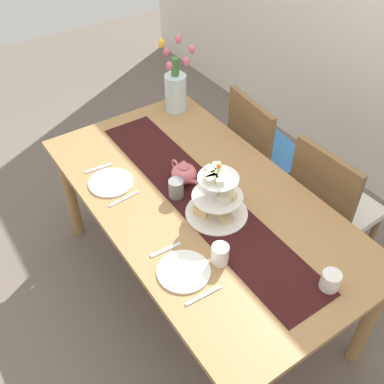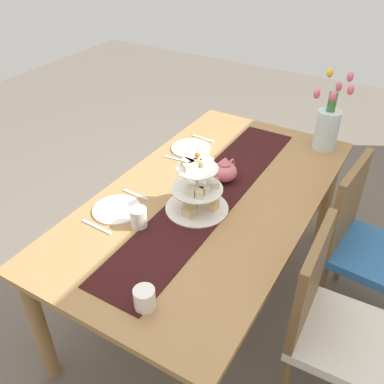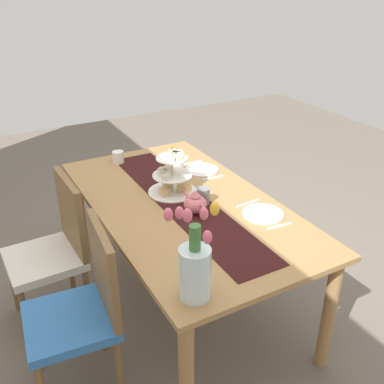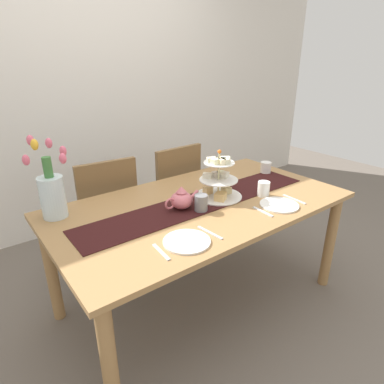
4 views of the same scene
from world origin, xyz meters
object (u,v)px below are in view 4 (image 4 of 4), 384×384
at_px(mug_grey, 201,203).
at_px(knife_left, 210,233).
at_px(dinner_plate_right, 279,205).
at_px(chair_left, 105,210).
at_px(chair_right, 171,192).
at_px(mug_white_text, 264,189).
at_px(fork_left, 161,252).
at_px(teapot, 181,199).
at_px(dining_table, 201,216).
at_px(knife_right, 294,199).
at_px(dinner_plate_left, 187,241).
at_px(fork_right, 263,212).
at_px(tiered_cake_stand, 219,181).
at_px(cream_jug, 266,168).
at_px(tulip_vase, 52,192).

bearing_deg(mug_grey, knife_left, -118.96).
bearing_deg(mug_grey, dinner_plate_right, -28.80).
relative_size(chair_left, chair_right, 1.00).
height_order(chair_left, mug_white_text, chair_left).
relative_size(chair_left, fork_left, 6.07).
relative_size(teapot, mug_white_text, 2.51).
distance_m(dining_table, fork_left, 0.60).
bearing_deg(knife_right, mug_grey, 157.83).
bearing_deg(mug_white_text, dinner_plate_left, -167.56).
bearing_deg(fork_right, fork_left, 180.00).
distance_m(tiered_cake_stand, mug_grey, 0.24).
bearing_deg(chair_right, cream_jug, -50.80).
bearing_deg(teapot, tulip_vase, 150.69).
bearing_deg(mug_white_text, knife_left, -164.59).
bearing_deg(mug_grey, cream_jug, 15.28).
xyz_separation_m(tulip_vase, cream_jug, (1.50, -0.21, -0.11)).
xyz_separation_m(chair_right, cream_jug, (0.48, -0.59, 0.27)).
bearing_deg(dinner_plate_left, fork_right, 0.00).
relative_size(dinner_plate_left, dinner_plate_right, 1.00).
distance_m(dining_table, knife_left, 0.39).
xyz_separation_m(tiered_cake_stand, knife_right, (0.35, -0.32, -0.10)).
distance_m(teapot, fork_left, 0.47).
bearing_deg(tiered_cake_stand, cream_jug, 12.27).
height_order(chair_left, fork_left, chair_left).
bearing_deg(chair_left, mug_white_text, -51.10).
bearing_deg(fork_left, dinner_plate_left, 0.00).
xyz_separation_m(dining_table, tiered_cake_stand, (0.13, -0.00, 0.20)).
relative_size(fork_left, mug_grey, 1.58).
bearing_deg(mug_grey, dining_table, 49.61).
relative_size(chair_left, tulip_vase, 2.00).
relative_size(knife_left, mug_grey, 1.79).
distance_m(chair_left, tiered_cake_stand, 0.92).
height_order(teapot, dinner_plate_right, teapot).
xyz_separation_m(mug_grey, mug_white_text, (0.45, -0.07, -0.00)).
distance_m(teapot, mug_grey, 0.12).
relative_size(dining_table, cream_jug, 21.15).
distance_m(dinner_plate_right, fork_right, 0.15).
distance_m(tulip_vase, knife_left, 0.88).
distance_m(dinner_plate_left, fork_left, 0.15).
xyz_separation_m(dinner_plate_left, fork_left, (-0.15, 0.00, -0.00)).
xyz_separation_m(chair_right, teapot, (-0.40, -0.72, 0.29)).
distance_m(tiered_cake_stand, knife_right, 0.48).
height_order(tulip_vase, fork_left, tulip_vase).
bearing_deg(chair_left, chair_right, -0.02).
relative_size(teapot, tulip_vase, 0.52).
distance_m(chair_right, teapot, 0.87).
bearing_deg(mug_grey, mug_white_text, -8.55).
distance_m(chair_right, fork_right, 1.07).
xyz_separation_m(tiered_cake_stand, fork_left, (-0.63, -0.32, -0.10)).
bearing_deg(tulip_vase, dinner_plate_right, -31.14).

